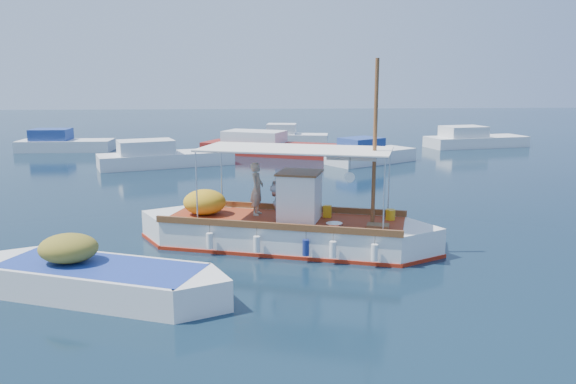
{
  "coord_description": "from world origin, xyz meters",
  "views": [
    {
      "loc": [
        -1.72,
        -16.38,
        5.15
      ],
      "look_at": [
        -0.49,
        0.0,
        1.81
      ],
      "focal_mm": 35.0,
      "sensor_mm": 36.0,
      "label": 1
    }
  ],
  "objects": [
    {
      "name": "bg_boat_e",
      "position": [
        15.54,
        25.01,
        0.49
      ],
      "size": [
        8.01,
        4.06,
        1.8
      ],
      "rotation": [
        0.0,
        0.0,
        0.2
      ],
      "color": "silver",
      "rests_on": "ground"
    },
    {
      "name": "ground",
      "position": [
        0.0,
        0.0,
        0.0
      ],
      "size": [
        160.0,
        160.0,
        0.0
      ],
      "primitive_type": "plane",
      "color": "black",
      "rests_on": "ground"
    },
    {
      "name": "dinghy",
      "position": [
        -5.31,
        -3.27,
        0.35
      ],
      "size": [
        6.4,
        3.61,
        1.68
      ],
      "rotation": [
        0.0,
        0.0,
        -0.37
      ],
      "color": "white",
      "rests_on": "ground"
    },
    {
      "name": "bg_boat_n",
      "position": [
        -0.07,
        21.71,
        0.49
      ],
      "size": [
        10.28,
        6.74,
        1.8
      ],
      "rotation": [
        0.0,
        0.0,
        -0.43
      ],
      "color": "maroon",
      "rests_on": "ground"
    },
    {
      "name": "bg_boat_nw",
      "position": [
        -6.7,
        17.11,
        0.49
      ],
      "size": [
        8.14,
        4.81,
        1.8
      ],
      "rotation": [
        0.0,
        0.0,
        0.33
      ],
      "color": "silver",
      "rests_on": "ground"
    },
    {
      "name": "bg_boat_far_n",
      "position": [
        1.76,
        28.01,
        0.49
      ],
      "size": [
        5.87,
        2.9,
        1.8
      ],
      "rotation": [
        0.0,
        0.0,
        -0.17
      ],
      "color": "silver",
      "rests_on": "ground"
    },
    {
      "name": "bg_boat_far_w",
      "position": [
        -14.83,
        24.78,
        0.49
      ],
      "size": [
        6.52,
        2.37,
        1.8
      ],
      "rotation": [
        0.0,
        0.0,
        -0.01
      ],
      "color": "silver",
      "rests_on": "ground"
    },
    {
      "name": "bg_boat_ne",
      "position": [
        5.85,
        17.52,
        0.49
      ],
      "size": [
        6.05,
        4.89,
        1.8
      ],
      "rotation": [
        0.0,
        0.0,
        0.55
      ],
      "color": "silver",
      "rests_on": "ground"
    },
    {
      "name": "fishing_caique",
      "position": [
        -0.63,
        0.42,
        0.52
      ],
      "size": [
        9.21,
        4.67,
        5.9
      ],
      "rotation": [
        0.0,
        0.0,
        -0.31
      ],
      "color": "white",
      "rests_on": "ground"
    }
  ]
}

